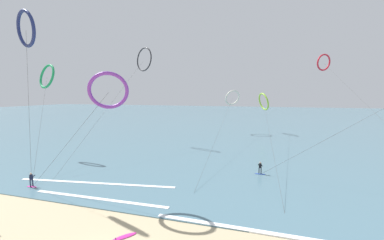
{
  "coord_description": "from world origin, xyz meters",
  "views": [
    {
      "loc": [
        10.13,
        -12.26,
        10.93
      ],
      "look_at": [
        0.0,
        21.82,
        7.19
      ],
      "focal_mm": 23.19,
      "sensor_mm": 36.0,
      "label": 1
    }
  ],
  "objects_px": {
    "surfer_magenta": "(31,181)",
    "kite_charcoal": "(144,59)",
    "surfer_cobalt": "(260,169)",
    "surfboard_spare": "(125,237)",
    "kite_ivory": "(232,98)",
    "kite_navy": "(26,29)",
    "kite_crimson": "(324,62)",
    "kite_emerald": "(47,76)",
    "kite_violet": "(108,91)",
    "kite_lime": "(264,102)"
  },
  "relations": [
    {
      "from": "kite_navy",
      "to": "surfboard_spare",
      "type": "relative_size",
      "value": 11.14
    },
    {
      "from": "kite_violet",
      "to": "kite_emerald",
      "type": "xyz_separation_m",
      "value": [
        -21.56,
        13.07,
        2.74
      ]
    },
    {
      "from": "surfer_magenta",
      "to": "kite_charcoal",
      "type": "height_order",
      "value": "kite_charcoal"
    },
    {
      "from": "kite_emerald",
      "to": "surfer_cobalt",
      "type": "bearing_deg",
      "value": 15.99
    },
    {
      "from": "surfer_magenta",
      "to": "surfboard_spare",
      "type": "height_order",
      "value": "surfer_magenta"
    },
    {
      "from": "surfer_magenta",
      "to": "kite_charcoal",
      "type": "relative_size",
      "value": 0.06
    },
    {
      "from": "kite_navy",
      "to": "kite_charcoal",
      "type": "bearing_deg",
      "value": -70.06
    },
    {
      "from": "kite_ivory",
      "to": "kite_emerald",
      "type": "distance_m",
      "value": 44.51
    },
    {
      "from": "kite_violet",
      "to": "kite_navy",
      "type": "bearing_deg",
      "value": -30.66
    },
    {
      "from": "kite_emerald",
      "to": "kite_lime",
      "type": "height_order",
      "value": "kite_emerald"
    },
    {
      "from": "kite_violet",
      "to": "kite_emerald",
      "type": "distance_m",
      "value": 25.36
    },
    {
      "from": "kite_ivory",
      "to": "kite_crimson",
      "type": "height_order",
      "value": "kite_crimson"
    },
    {
      "from": "surfer_magenta",
      "to": "kite_lime",
      "type": "distance_m",
      "value": 57.27
    },
    {
      "from": "kite_charcoal",
      "to": "kite_navy",
      "type": "relative_size",
      "value": 1.42
    },
    {
      "from": "kite_lime",
      "to": "kite_navy",
      "type": "relative_size",
      "value": 2.6
    },
    {
      "from": "surfer_cobalt",
      "to": "surfboard_spare",
      "type": "xyz_separation_m",
      "value": [
        -9.63,
        -18.27,
        -0.78
      ]
    },
    {
      "from": "kite_charcoal",
      "to": "surfer_cobalt",
      "type": "bearing_deg",
      "value": -6.2
    },
    {
      "from": "surfer_cobalt",
      "to": "kite_violet",
      "type": "distance_m",
      "value": 21.89
    },
    {
      "from": "surfer_magenta",
      "to": "kite_violet",
      "type": "distance_m",
      "value": 14.97
    },
    {
      "from": "kite_navy",
      "to": "surfboard_spare",
      "type": "bearing_deg",
      "value": 177.41
    },
    {
      "from": "kite_navy",
      "to": "surfer_magenta",
      "type": "bearing_deg",
      "value": 37.0
    },
    {
      "from": "kite_emerald",
      "to": "kite_crimson",
      "type": "bearing_deg",
      "value": 54.38
    },
    {
      "from": "surfer_cobalt",
      "to": "surfboard_spare",
      "type": "height_order",
      "value": "surfer_cobalt"
    },
    {
      "from": "kite_emerald",
      "to": "kite_navy",
      "type": "height_order",
      "value": "kite_navy"
    },
    {
      "from": "kite_charcoal",
      "to": "kite_ivory",
      "type": "bearing_deg",
      "value": 73.7
    },
    {
      "from": "surfer_magenta",
      "to": "kite_charcoal",
      "type": "xyz_separation_m",
      "value": [
        -0.15,
        29.15,
        17.76
      ]
    },
    {
      "from": "kite_navy",
      "to": "kite_emerald",
      "type": "bearing_deg",
      "value": -30.48
    },
    {
      "from": "surfer_magenta",
      "to": "kite_navy",
      "type": "xyz_separation_m",
      "value": [
        0.52,
        0.17,
        17.24
      ]
    },
    {
      "from": "kite_emerald",
      "to": "kite_lime",
      "type": "distance_m",
      "value": 52.39
    },
    {
      "from": "kite_crimson",
      "to": "surfboard_spare",
      "type": "height_order",
      "value": "kite_crimson"
    },
    {
      "from": "kite_emerald",
      "to": "kite_charcoal",
      "type": "xyz_separation_m",
      "value": [
        10.67,
        15.89,
        4.58
      ]
    },
    {
      "from": "kite_charcoal",
      "to": "surfboard_spare",
      "type": "bearing_deg",
      "value": -38.49
    },
    {
      "from": "kite_ivory",
      "to": "kite_navy",
      "type": "bearing_deg",
      "value": 31.54
    },
    {
      "from": "kite_ivory",
      "to": "kite_lime",
      "type": "xyz_separation_m",
      "value": [
        8.35,
        3.01,
        -1.12
      ]
    },
    {
      "from": "surfer_cobalt",
      "to": "kite_ivory",
      "type": "xyz_separation_m",
      "value": [
        -8.43,
        35.2,
        9.1
      ]
    },
    {
      "from": "surfer_cobalt",
      "to": "surfboard_spare",
      "type": "bearing_deg",
      "value": -103.98
    },
    {
      "from": "surfboard_spare",
      "to": "surfer_magenta",
      "type": "bearing_deg",
      "value": 159.96
    },
    {
      "from": "kite_lime",
      "to": "kite_ivory",
      "type": "bearing_deg",
      "value": 81.2
    },
    {
      "from": "kite_crimson",
      "to": "kite_ivory",
      "type": "bearing_deg",
      "value": -24.85
    },
    {
      "from": "kite_violet",
      "to": "kite_lime",
      "type": "bearing_deg",
      "value": -137.08
    },
    {
      "from": "surfer_magenta",
      "to": "kite_emerald",
      "type": "distance_m",
      "value": 21.6
    },
    {
      "from": "surfer_magenta",
      "to": "kite_violet",
      "type": "xyz_separation_m",
      "value": [
        10.74,
        0.19,
        10.43
      ]
    },
    {
      "from": "surfer_magenta",
      "to": "kite_ivory",
      "type": "bearing_deg",
      "value": -8.49
    },
    {
      "from": "surfer_magenta",
      "to": "kite_emerald",
      "type": "xyz_separation_m",
      "value": [
        -10.82,
        13.26,
        13.18
      ]
    },
    {
      "from": "kite_ivory",
      "to": "kite_crimson",
      "type": "distance_m",
      "value": 25.43
    },
    {
      "from": "surfer_cobalt",
      "to": "kite_ivory",
      "type": "bearing_deg",
      "value": 117.27
    },
    {
      "from": "kite_charcoal",
      "to": "kite_emerald",
      "type": "bearing_deg",
      "value": -97.09
    },
    {
      "from": "kite_ivory",
      "to": "surfboard_spare",
      "type": "height_order",
      "value": "kite_ivory"
    },
    {
      "from": "surfer_magenta",
      "to": "kite_crimson",
      "type": "height_order",
      "value": "kite_crimson"
    },
    {
      "from": "kite_violet",
      "to": "surfboard_spare",
      "type": "xyz_separation_m",
      "value": [
        5.22,
        -6.01,
        -11.21
      ]
    }
  ]
}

